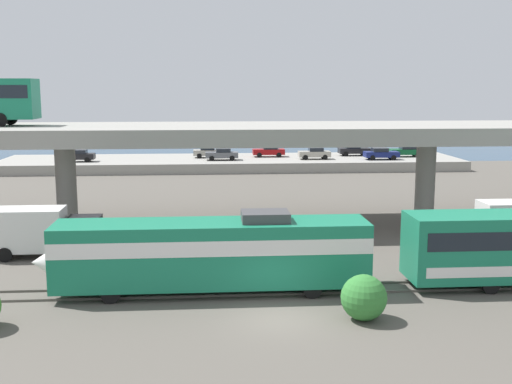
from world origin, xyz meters
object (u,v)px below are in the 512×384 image
(parked_car_0, at_px, (354,150))
(parked_car_3, at_px, (222,154))
(parked_car_7, at_px, (269,151))
(parked_car_2, at_px, (381,153))
(parked_car_4, at_px, (78,156))
(parked_car_5, at_px, (209,152))
(service_truck_west, at_px, (41,231))
(parked_car_6, at_px, (315,153))
(parked_car_1, at_px, (406,151))
(train_locomotive, at_px, (197,251))

(parked_car_0, bearing_deg, parked_car_3, -167.18)
(parked_car_7, bearing_deg, parked_car_2, 162.63)
(parked_car_4, xyz_separation_m, parked_car_5, (16.19, 3.46, 0.00))
(service_truck_west, bearing_deg, parked_car_6, 59.78)
(parked_car_5, height_order, parked_car_7, same)
(parked_car_1, relative_size, parked_car_6, 1.08)
(parked_car_3, height_order, parked_car_4, same)
(parked_car_4, relative_size, parked_car_7, 0.99)
(service_truck_west, height_order, parked_car_7, service_truck_west)
(parked_car_3, bearing_deg, parked_car_1, -174.98)
(train_locomotive, height_order, parked_car_4, train_locomotive)
(parked_car_4, bearing_deg, parked_car_1, -176.51)
(parked_car_5, bearing_deg, parked_car_6, -11.94)
(parked_car_0, bearing_deg, parked_car_4, -172.83)
(train_locomotive, relative_size, parked_car_4, 4.06)
(parked_car_2, distance_m, parked_car_4, 38.14)
(parked_car_0, height_order, parked_car_3, same)
(service_truck_west, distance_m, parked_car_1, 56.69)
(train_locomotive, xyz_separation_m, parked_car_2, (22.70, 47.94, -0.16))
(parked_car_0, distance_m, parked_car_2, 5.53)
(parked_car_5, bearing_deg, parked_car_1, -1.91)
(train_locomotive, distance_m, parked_car_3, 48.92)
(parked_car_0, relative_size, parked_car_4, 1.00)
(parked_car_1, xyz_separation_m, parked_car_3, (-24.54, -2.16, -0.00))
(parked_car_1, height_order, parked_car_5, same)
(train_locomotive, relative_size, parked_car_0, 4.06)
(service_truck_west, height_order, parked_car_4, service_truck_west)
(parked_car_0, height_order, parked_car_1, same)
(train_locomotive, distance_m, parked_car_0, 56.69)
(service_truck_west, bearing_deg, train_locomotive, -38.76)
(parked_car_4, bearing_deg, parked_car_6, -178.86)
(service_truck_west, relative_size, parked_car_3, 1.66)
(service_truck_west, height_order, parked_car_6, service_truck_west)
(parked_car_0, distance_m, parked_car_4, 36.04)
(parked_car_1, relative_size, parked_car_3, 1.07)
(train_locomotive, xyz_separation_m, parked_car_7, (8.73, 52.31, -0.17))
(parked_car_3, xyz_separation_m, parked_car_7, (6.30, 3.45, -0.00))
(parked_car_1, distance_m, parked_car_5, 26.23)
(parked_car_2, bearing_deg, service_truck_west, -128.91)
(parked_car_3, height_order, parked_car_5, same)
(parked_car_2, height_order, parked_car_4, same)
(parked_car_0, relative_size, parked_car_2, 0.96)
(parked_car_5, height_order, parked_car_6, same)
(parked_car_0, height_order, parked_car_5, same)
(train_locomotive, distance_m, parked_car_4, 50.83)
(service_truck_west, distance_m, parked_car_3, 42.82)
(parked_car_1, bearing_deg, train_locomotive, 62.14)
(train_locomotive, height_order, parked_car_3, train_locomotive)
(parked_car_3, xyz_separation_m, parked_car_5, (-1.68, 3.03, -0.00))
(train_locomotive, distance_m, parked_car_7, 53.04)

